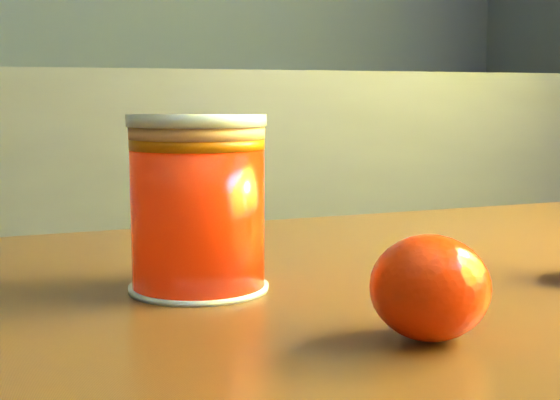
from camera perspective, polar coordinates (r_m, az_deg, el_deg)
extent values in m
cube|color=#593316|center=(0.56, 16.23, -7.90)|extent=(1.04, 0.79, 0.04)
cylinder|color=red|center=(0.51, -6.02, -1.10)|extent=(0.09, 0.09, 0.10)
cylinder|color=#E8975E|center=(0.51, -6.10, 4.92)|extent=(0.09, 0.09, 0.01)
cylinder|color=silver|center=(0.51, -6.11, 5.69)|extent=(0.09, 0.09, 0.01)
ellipsoid|color=#FD2C05|center=(0.41, 10.90, -6.31)|extent=(0.08, 0.08, 0.05)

